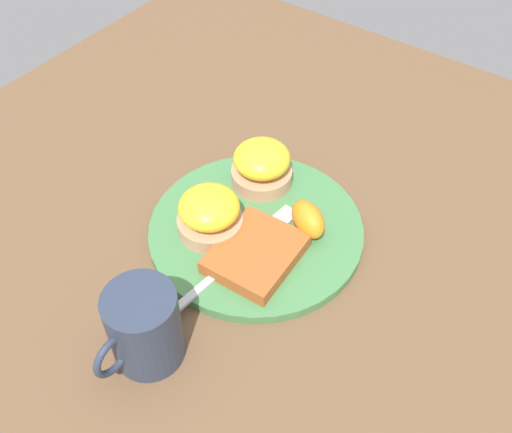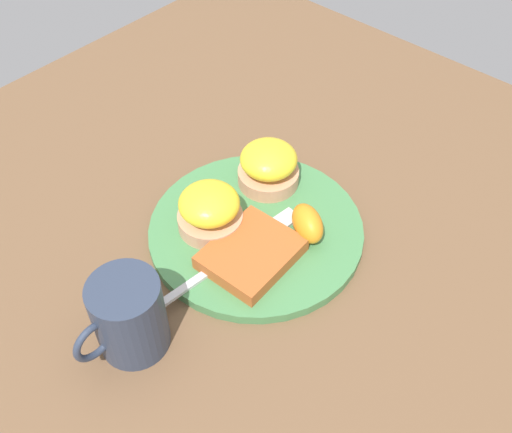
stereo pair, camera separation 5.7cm
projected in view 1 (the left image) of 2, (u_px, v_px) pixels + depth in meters
name	position (u px, v px, depth m)	size (l,w,h in m)	color
ground_plane	(256.00, 234.00, 0.80)	(1.10, 1.10, 0.00)	brown
plate	(256.00, 230.00, 0.80)	(0.29, 0.29, 0.01)	#47844C
sandwich_benedict_left	(262.00, 165.00, 0.83)	(0.09, 0.09, 0.06)	tan
sandwich_benedict_right	(209.00, 214.00, 0.77)	(0.09, 0.09, 0.06)	tan
hashbrown_patty	(256.00, 254.00, 0.75)	(0.12, 0.10, 0.02)	#B25726
orange_wedge	(308.00, 219.00, 0.77)	(0.06, 0.04, 0.04)	orange
fork	(245.00, 251.00, 0.76)	(0.22, 0.04, 0.00)	silver
cup	(144.00, 328.00, 0.64)	(0.11, 0.08, 0.10)	#2D384C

